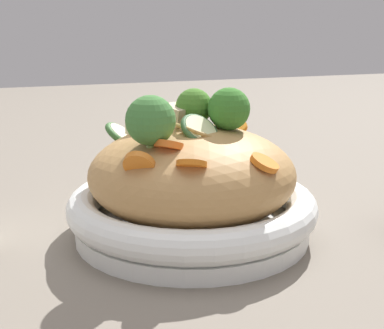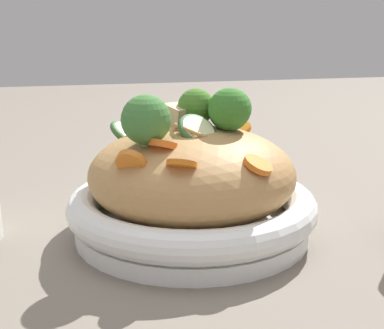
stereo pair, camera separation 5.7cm
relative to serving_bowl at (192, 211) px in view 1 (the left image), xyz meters
The scene contains 7 objects.
ground_plane 0.03m from the serving_bowl, ahead, with size 3.00×3.00×0.00m, color slate.
serving_bowl is the anchor object (origin of this frame).
noodle_heap 0.04m from the serving_bowl, 85.58° to the left, with size 0.22×0.22×0.11m.
broccoli_florets 0.11m from the serving_bowl, 105.15° to the left, with size 0.15×0.11×0.06m.
carrot_coins 0.10m from the serving_bowl, 71.01° to the left, with size 0.17×0.14×0.04m.
zucchini_slices 0.09m from the serving_bowl, 36.37° to the right, with size 0.12×0.14×0.05m.
chicken_chunks 0.10m from the serving_bowl, 58.58° to the right, with size 0.08×0.05×0.03m.
Camera 1 is at (0.19, 0.52, 0.23)m, focal length 50.21 mm.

